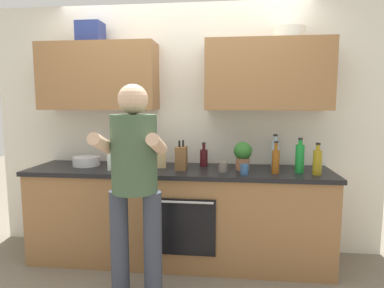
{
  "coord_description": "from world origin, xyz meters",
  "views": [
    {
      "loc": [
        0.48,
        -3.03,
        1.52
      ],
      "look_at": [
        0.14,
        -0.1,
        1.15
      ],
      "focal_mm": 30.96,
      "sensor_mm": 36.0,
      "label": 1
    }
  ],
  "objects_px": {
    "cup_tea": "(245,169)",
    "bottle_oil": "(317,162)",
    "bottle_wine": "(204,157)",
    "person_standing": "(134,176)",
    "bottle_water": "(275,153)",
    "bottle_syrup": "(276,161)",
    "mixing_bowl": "(87,161)",
    "cup_stoneware": "(223,167)",
    "bottle_hotsauce": "(140,150)",
    "potted_herb": "(243,154)",
    "grocery_bag_produce": "(124,161)",
    "grocery_bag_bread": "(157,159)",
    "bottle_soda": "(300,158)",
    "knife_block": "(181,158)"
  },
  "relations": [
    {
      "from": "bottle_syrup",
      "to": "cup_tea",
      "type": "bearing_deg",
      "value": -163.9
    },
    {
      "from": "person_standing",
      "to": "cup_stoneware",
      "type": "bearing_deg",
      "value": 42.62
    },
    {
      "from": "potted_herb",
      "to": "bottle_hotsauce",
      "type": "bearing_deg",
      "value": 170.66
    },
    {
      "from": "cup_tea",
      "to": "bottle_oil",
      "type": "bearing_deg",
      "value": 5.5
    },
    {
      "from": "bottle_oil",
      "to": "grocery_bag_bread",
      "type": "bearing_deg",
      "value": 172.55
    },
    {
      "from": "bottle_soda",
      "to": "potted_herb",
      "type": "bearing_deg",
      "value": 171.96
    },
    {
      "from": "bottle_wine",
      "to": "grocery_bag_bread",
      "type": "height_order",
      "value": "bottle_wine"
    },
    {
      "from": "bottle_oil",
      "to": "cup_tea",
      "type": "height_order",
      "value": "bottle_oil"
    },
    {
      "from": "bottle_oil",
      "to": "grocery_bag_bread",
      "type": "distance_m",
      "value": 1.46
    },
    {
      "from": "person_standing",
      "to": "grocery_bag_bread",
      "type": "xyz_separation_m",
      "value": [
        0.0,
        0.75,
        -0.0
      ]
    },
    {
      "from": "person_standing",
      "to": "mixing_bowl",
      "type": "xyz_separation_m",
      "value": [
        -0.71,
        0.74,
        -0.03
      ]
    },
    {
      "from": "bottle_wine",
      "to": "bottle_oil",
      "type": "xyz_separation_m",
      "value": [
        1.0,
        -0.28,
        0.03
      ]
    },
    {
      "from": "person_standing",
      "to": "bottle_water",
      "type": "relative_size",
      "value": 5.23
    },
    {
      "from": "bottle_syrup",
      "to": "grocery_bag_bread",
      "type": "xyz_separation_m",
      "value": [
        -1.1,
        0.17,
        -0.04
      ]
    },
    {
      "from": "bottle_hotsauce",
      "to": "potted_herb",
      "type": "bearing_deg",
      "value": -9.34
    },
    {
      "from": "bottle_water",
      "to": "bottle_oil",
      "type": "xyz_separation_m",
      "value": [
        0.32,
        -0.33,
        -0.02
      ]
    },
    {
      "from": "potted_herb",
      "to": "cup_stoneware",
      "type": "bearing_deg",
      "value": -147.86
    },
    {
      "from": "cup_stoneware",
      "to": "bottle_wine",
      "type": "bearing_deg",
      "value": 127.87
    },
    {
      "from": "grocery_bag_bread",
      "to": "bottle_water",
      "type": "bearing_deg",
      "value": 6.91
    },
    {
      "from": "person_standing",
      "to": "potted_herb",
      "type": "xyz_separation_m",
      "value": [
        0.82,
        0.71,
        0.07
      ]
    },
    {
      "from": "person_standing",
      "to": "cup_stoneware",
      "type": "xyz_separation_m",
      "value": [
        0.64,
        0.59,
        -0.03
      ]
    },
    {
      "from": "bottle_water",
      "to": "grocery_bag_bread",
      "type": "height_order",
      "value": "bottle_water"
    },
    {
      "from": "bottle_syrup",
      "to": "cup_stoneware",
      "type": "xyz_separation_m",
      "value": [
        -0.46,
        0.01,
        -0.07
      ]
    },
    {
      "from": "bottle_wine",
      "to": "bottle_soda",
      "type": "distance_m",
      "value": 0.89
    },
    {
      "from": "bottle_water",
      "to": "mixing_bowl",
      "type": "height_order",
      "value": "bottle_water"
    },
    {
      "from": "person_standing",
      "to": "bottle_wine",
      "type": "xyz_separation_m",
      "value": [
        0.45,
        0.84,
        0.01
      ]
    },
    {
      "from": "bottle_syrup",
      "to": "mixing_bowl",
      "type": "height_order",
      "value": "bottle_syrup"
    },
    {
      "from": "knife_block",
      "to": "person_standing",
      "type": "bearing_deg",
      "value": -111.3
    },
    {
      "from": "cup_stoneware",
      "to": "potted_herb",
      "type": "relative_size",
      "value": 0.35
    },
    {
      "from": "cup_stoneware",
      "to": "grocery_bag_bread",
      "type": "distance_m",
      "value": 0.66
    },
    {
      "from": "person_standing",
      "to": "bottle_syrup",
      "type": "bearing_deg",
      "value": 27.84
    },
    {
      "from": "bottle_syrup",
      "to": "cup_stoneware",
      "type": "relative_size",
      "value": 3.16
    },
    {
      "from": "bottle_wine",
      "to": "knife_block",
      "type": "bearing_deg",
      "value": -136.47
    },
    {
      "from": "bottle_wine",
      "to": "mixing_bowl",
      "type": "distance_m",
      "value": 1.16
    },
    {
      "from": "bottle_hotsauce",
      "to": "bottle_oil",
      "type": "bearing_deg",
      "value": -10.58
    },
    {
      "from": "bottle_water",
      "to": "potted_herb",
      "type": "distance_m",
      "value": 0.37
    },
    {
      "from": "cup_stoneware",
      "to": "mixing_bowl",
      "type": "height_order",
      "value": "same"
    },
    {
      "from": "bottle_water",
      "to": "cup_tea",
      "type": "distance_m",
      "value": 0.5
    },
    {
      "from": "bottle_hotsauce",
      "to": "bottle_wine",
      "type": "height_order",
      "value": "bottle_hotsauce"
    },
    {
      "from": "bottle_soda",
      "to": "cup_tea",
      "type": "bearing_deg",
      "value": -165.05
    },
    {
      "from": "bottle_syrup",
      "to": "bottle_water",
      "type": "height_order",
      "value": "bottle_water"
    },
    {
      "from": "bottle_hotsauce",
      "to": "cup_stoneware",
      "type": "bearing_deg",
      "value": -18.37
    },
    {
      "from": "bottle_oil",
      "to": "knife_block",
      "type": "xyz_separation_m",
      "value": [
        -1.2,
        0.09,
        -0.01
      ]
    },
    {
      "from": "person_standing",
      "to": "bottle_wine",
      "type": "height_order",
      "value": "person_standing"
    },
    {
      "from": "cup_tea",
      "to": "grocery_bag_produce",
      "type": "xyz_separation_m",
      "value": [
        -1.12,
        0.11,
        0.03
      ]
    },
    {
      "from": "grocery_bag_produce",
      "to": "mixing_bowl",
      "type": "bearing_deg",
      "value": 163.66
    },
    {
      "from": "grocery_bag_bread",
      "to": "bottle_oil",
      "type": "bearing_deg",
      "value": -7.45
    },
    {
      "from": "person_standing",
      "to": "bottle_water",
      "type": "height_order",
      "value": "person_standing"
    },
    {
      "from": "knife_block",
      "to": "grocery_bag_bread",
      "type": "relative_size",
      "value": 1.55
    },
    {
      "from": "bottle_wine",
      "to": "bottle_soda",
      "type": "xyz_separation_m",
      "value": [
        0.87,
        -0.21,
        0.04
      ]
    }
  ]
}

